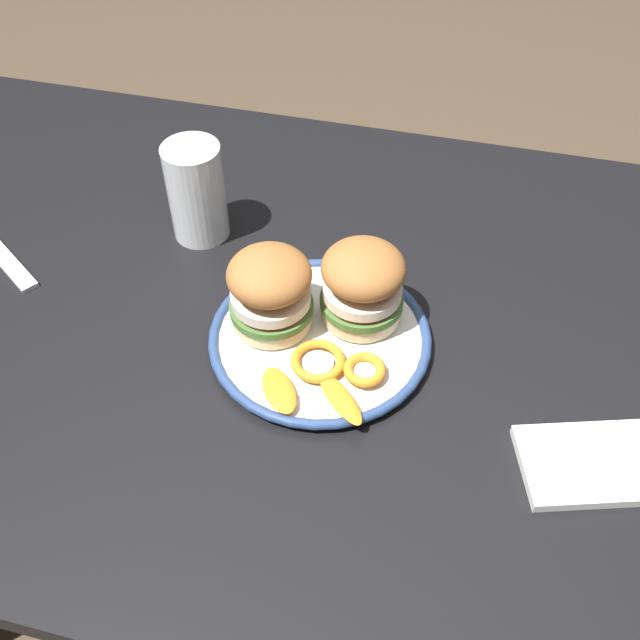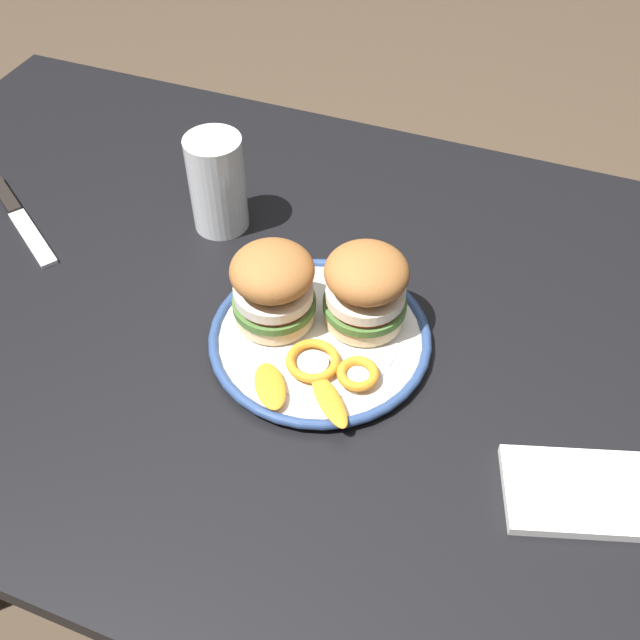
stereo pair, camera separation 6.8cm
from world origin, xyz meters
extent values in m
plane|color=#4C3D2D|center=(0.00, 0.00, 0.00)|extent=(8.00, 8.00, 0.00)
cube|color=black|center=(0.00, 0.00, 0.72)|extent=(1.41, 0.84, 0.03)
cube|color=black|center=(0.65, -0.36, 0.35)|extent=(0.06, 0.06, 0.70)
cylinder|color=white|center=(-0.03, 0.04, 0.74)|extent=(0.24, 0.24, 0.01)
torus|color=navy|center=(-0.03, 0.04, 0.74)|extent=(0.26, 0.26, 0.01)
cylinder|color=white|center=(-0.03, 0.04, 0.74)|extent=(0.18, 0.18, 0.00)
cylinder|color=beige|center=(0.03, 0.04, 0.76)|extent=(0.09, 0.09, 0.02)
cylinder|color=#477033|center=(0.03, 0.04, 0.77)|extent=(0.10, 0.10, 0.01)
cylinder|color=#BC3828|center=(0.03, 0.04, 0.78)|extent=(0.09, 0.09, 0.01)
cylinder|color=silver|center=(0.03, 0.04, 0.79)|extent=(0.09, 0.09, 0.01)
ellipsoid|color=#A36633|center=(0.03, 0.04, 0.82)|extent=(0.12, 0.12, 0.05)
cylinder|color=beige|center=(-0.07, 0.00, 0.76)|extent=(0.09, 0.09, 0.02)
cylinder|color=#477033|center=(-0.07, 0.00, 0.77)|extent=(0.10, 0.10, 0.01)
cylinder|color=#BC3828|center=(-0.07, 0.00, 0.78)|extent=(0.09, 0.09, 0.01)
cylinder|color=silver|center=(-0.07, 0.00, 0.79)|extent=(0.09, 0.09, 0.01)
ellipsoid|color=#A36633|center=(-0.07, 0.00, 0.82)|extent=(0.12, 0.12, 0.05)
torus|color=orange|center=(-0.04, 0.09, 0.75)|extent=(0.07, 0.07, 0.01)
cylinder|color=#F4E5C6|center=(-0.04, 0.09, 0.75)|extent=(0.04, 0.04, 0.00)
ellipsoid|color=orange|center=(-0.01, 0.14, 0.75)|extent=(0.06, 0.07, 0.01)
ellipsoid|color=orange|center=(-0.08, 0.13, 0.75)|extent=(0.07, 0.07, 0.01)
torus|color=orange|center=(-0.10, 0.09, 0.75)|extent=(0.07, 0.07, 0.01)
cylinder|color=#F4E5C6|center=(-0.10, 0.09, 0.75)|extent=(0.03, 0.03, 0.00)
cylinder|color=white|center=(0.17, -0.11, 0.80)|extent=(0.08, 0.08, 0.13)
cylinder|color=silver|center=(0.17, -0.11, 0.78)|extent=(0.07, 0.07, 0.09)
cube|color=silver|center=(0.39, 0.01, 0.73)|extent=(0.12, 0.09, 0.01)
cube|color=black|center=(0.49, -0.05, 0.73)|extent=(0.08, 0.07, 0.01)
cube|color=white|center=(-0.36, 0.13, 0.74)|extent=(0.19, 0.14, 0.01)
camera|label=1|loc=(-0.17, 0.59, 1.38)|focal=40.84mm
camera|label=2|loc=(-0.23, 0.56, 1.38)|focal=40.84mm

